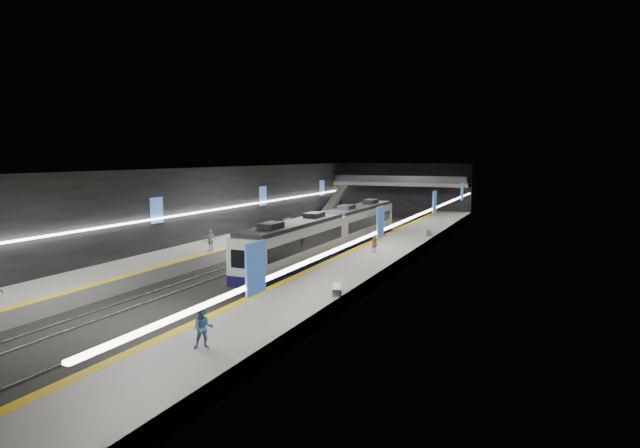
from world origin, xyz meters
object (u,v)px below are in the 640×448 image
at_px(bench_right_far, 429,233).
at_px(passenger_left_a, 210,241).
at_px(bench_left_far, 286,220).
at_px(passenger_right_a, 375,242).
at_px(train, 331,232).
at_px(escalator, 335,200).
at_px(bench_right_near, 337,290).
at_px(passenger_right_b, 203,329).

bearing_deg(bench_right_far, passenger_left_a, -144.83).
bearing_deg(bench_left_far, passenger_right_a, -43.82).
distance_m(train, bench_right_far, 11.80).
xyz_separation_m(train, passenger_left_a, (-8.00, -7.40, -0.24)).
bearing_deg(bench_right_far, passenger_right_a, -113.79).
bearing_deg(train, bench_right_far, 54.52).
xyz_separation_m(escalator, bench_left_far, (-2.00, -10.99, -1.70)).
relative_size(bench_right_near, passenger_right_b, 1.07).
bearing_deg(passenger_right_a, train, 90.82).
xyz_separation_m(train, escalator, (-10.00, 25.18, 0.70)).
bearing_deg(escalator, train, -68.34).
xyz_separation_m(bench_right_near, passenger_right_b, (-1.71, -10.78, 0.64)).
xyz_separation_m(escalator, bench_right_near, (17.00, -41.00, -1.67)).
bearing_deg(passenger_left_a, escalator, -157.70).
height_order(escalator, passenger_left_a, escalator).
distance_m(bench_right_near, passenger_right_b, 10.93).
distance_m(escalator, passenger_left_a, 32.66).
bearing_deg(passenger_right_b, train, 64.90).
distance_m(bench_right_near, bench_right_far, 25.39).
relative_size(bench_right_near, bench_right_far, 1.10).
bearing_deg(bench_right_far, train, -139.18).
distance_m(passenger_right_a, passenger_left_a, 13.91).
height_order(bench_left_far, bench_right_far, bench_right_far).
relative_size(bench_left_far, bench_right_far, 0.94).
bearing_deg(bench_right_near, passenger_right_a, 78.09).
xyz_separation_m(escalator, passenger_right_b, (15.29, -51.78, -1.03)).
xyz_separation_m(passenger_right_a, passenger_right_b, (0.51, -24.68, -0.04)).
distance_m(escalator, bench_right_near, 44.42).
bearing_deg(bench_right_near, bench_right_far, 69.41).
bearing_deg(train, passenger_left_a, -137.22).
height_order(escalator, bench_right_far, escalator).
relative_size(train, escalator, 3.76).
height_order(train, passenger_right_b, train).
bearing_deg(passenger_left_a, bench_left_far, -150.72).
distance_m(escalator, passenger_right_a, 30.88).
height_order(escalator, bench_right_near, escalator).
height_order(train, bench_right_far, train).
xyz_separation_m(bench_right_near, passenger_left_a, (-15.00, 8.42, 0.73)).
relative_size(train, passenger_right_b, 17.21).
bearing_deg(passenger_left_a, bench_right_far, 157.66).
relative_size(bench_left_far, passenger_left_a, 0.83).
bearing_deg(escalator, passenger_right_b, -73.55).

